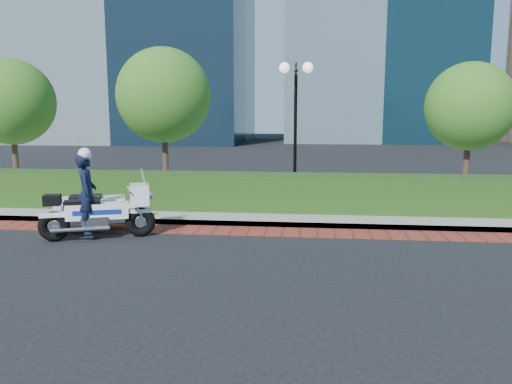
# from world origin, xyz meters

# --- Properties ---
(ground) EXTENTS (120.00, 120.00, 0.00)m
(ground) POSITION_xyz_m (0.00, 0.00, 0.00)
(ground) COLOR black
(ground) RESTS_ON ground
(brick_strip) EXTENTS (60.00, 1.00, 0.01)m
(brick_strip) POSITION_xyz_m (0.00, 1.50, 0.01)
(brick_strip) COLOR maroon
(brick_strip) RESTS_ON ground
(sidewalk) EXTENTS (60.00, 8.00, 0.15)m
(sidewalk) POSITION_xyz_m (0.00, 6.00, 0.07)
(sidewalk) COLOR gray
(sidewalk) RESTS_ON ground
(hedge_main) EXTENTS (18.00, 1.20, 1.00)m
(hedge_main) POSITION_xyz_m (0.00, 3.60, 0.65)
(hedge_main) COLOR black
(hedge_main) RESTS_ON sidewalk
(lamppost) EXTENTS (1.02, 0.70, 4.21)m
(lamppost) POSITION_xyz_m (1.00, 5.20, 2.96)
(lamppost) COLOR black
(lamppost) RESTS_ON sidewalk
(tree_a) EXTENTS (3.00, 3.00, 4.58)m
(tree_a) POSITION_xyz_m (-9.00, 6.50, 3.22)
(tree_a) COLOR #332319
(tree_a) RESTS_ON sidewalk
(tree_b) EXTENTS (3.20, 3.20, 4.89)m
(tree_b) POSITION_xyz_m (-3.50, 6.50, 3.43)
(tree_b) COLOR #332319
(tree_b) RESTS_ON sidewalk
(tree_c) EXTENTS (2.80, 2.80, 4.30)m
(tree_c) POSITION_xyz_m (6.50, 6.50, 3.05)
(tree_c) COLOR #332319
(tree_c) RESTS_ON sidewalk
(police_motorcycle) EXTENTS (2.64, 1.94, 2.09)m
(police_motorcycle) POSITION_xyz_m (-3.54, 0.72, 0.72)
(police_motorcycle) COLOR black
(police_motorcycle) RESTS_ON ground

